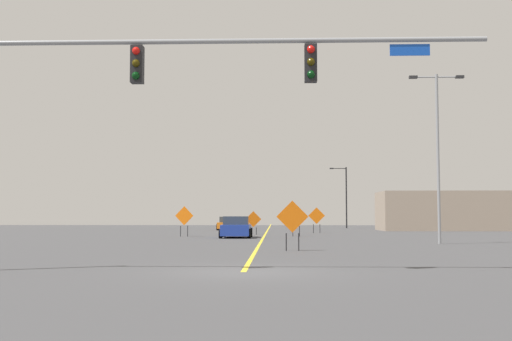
# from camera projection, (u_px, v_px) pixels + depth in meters

# --- Properties ---
(ground) EXTENTS (153.55, 153.55, 0.00)m
(ground) POSITION_uv_depth(u_px,v_px,m) (243.00, 272.00, 17.33)
(ground) COLOR #444447
(road_centre_stripe) EXTENTS (0.16, 85.30, 0.01)m
(road_centre_stripe) POSITION_uv_depth(u_px,v_px,m) (267.00, 231.00, 59.86)
(road_centre_stripe) COLOR yellow
(road_centre_stripe) RESTS_ON ground
(traffic_signal_assembly) EXTENTS (14.64, 0.44, 7.06)m
(traffic_signal_assembly) POSITION_uv_depth(u_px,v_px,m) (141.00, 82.00, 17.78)
(traffic_signal_assembly) COLOR gray
(traffic_signal_assembly) RESTS_ON ground
(street_lamp_far_right) EXTENTS (1.98, 0.24, 7.05)m
(street_lamp_far_right) POSITION_uv_depth(u_px,v_px,m) (345.00, 194.00, 73.66)
(street_lamp_far_right) COLOR black
(street_lamp_far_right) RESTS_ON ground
(street_lamp_near_right) EXTENTS (2.94, 0.24, 9.15)m
(street_lamp_near_right) POSITION_uv_depth(u_px,v_px,m) (438.00, 145.00, 34.26)
(street_lamp_near_right) COLOR gray
(street_lamp_near_right) RESTS_ON ground
(construction_sign_left_lane) EXTENTS (1.22, 0.10, 1.98)m
(construction_sign_left_lane) POSITION_uv_depth(u_px,v_px,m) (296.00, 219.00, 45.81)
(construction_sign_left_lane) COLOR orange
(construction_sign_left_lane) RESTS_ON ground
(construction_sign_right_lane) EXTENTS (1.39, 0.08, 2.17)m
(construction_sign_right_lane) POSITION_uv_depth(u_px,v_px,m) (292.00, 219.00, 27.59)
(construction_sign_right_lane) COLOR orange
(construction_sign_right_lane) RESTS_ON ground
(construction_sign_left_shoulder) EXTENTS (1.35, 0.31, 2.16)m
(construction_sign_left_shoulder) POSITION_uv_depth(u_px,v_px,m) (184.00, 217.00, 45.47)
(construction_sign_left_shoulder) COLOR orange
(construction_sign_left_shoulder) RESTS_ON ground
(construction_sign_median_far) EXTENTS (1.41, 0.06, 2.17)m
(construction_sign_median_far) POSITION_uv_depth(u_px,v_px,m) (317.00, 217.00, 53.92)
(construction_sign_median_far) COLOR orange
(construction_sign_median_far) RESTS_ON ground
(construction_sign_right_shoulder) EXTENTS (1.24, 0.19, 1.83)m
(construction_sign_right_shoulder) POSITION_uv_depth(u_px,v_px,m) (253.00, 220.00, 49.63)
(construction_sign_right_shoulder) COLOR orange
(construction_sign_right_shoulder) RESTS_ON ground
(car_blue_passing) EXTENTS (2.12, 4.20, 1.44)m
(car_blue_passing) POSITION_uv_depth(u_px,v_px,m) (236.00, 228.00, 43.34)
(car_blue_passing) COLOR #1E389E
(car_blue_passing) RESTS_ON ground
(car_orange_far) EXTENTS (2.23, 4.57, 1.34)m
(car_orange_far) POSITION_uv_depth(u_px,v_px,m) (229.00, 224.00, 64.98)
(car_orange_far) COLOR orange
(car_orange_far) RESTS_ON ground
(roadside_building_east) EXTENTS (11.88, 6.36, 3.82)m
(roadside_building_east) POSITION_uv_depth(u_px,v_px,m) (440.00, 211.00, 62.85)
(roadside_building_east) COLOR gray
(roadside_building_east) RESTS_ON ground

